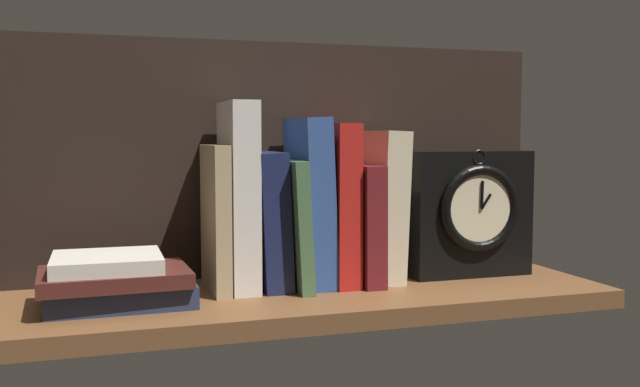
% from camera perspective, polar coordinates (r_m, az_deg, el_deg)
% --- Properties ---
extents(ground_plane, '(0.83, 0.27, 0.03)m').
position_cam_1_polar(ground_plane, '(1.00, -0.89, -8.43)').
color(ground_plane, brown).
extents(back_panel, '(0.83, 0.01, 0.35)m').
position_cam_1_polar(back_panel, '(1.09, -2.89, 2.75)').
color(back_panel, black).
rests_on(back_panel, ground_plane).
extents(book_tan_shortstories, '(0.02, 0.13, 0.20)m').
position_cam_1_polar(book_tan_shortstories, '(0.99, -8.36, -1.95)').
color(book_tan_shortstories, tan).
rests_on(book_tan_shortstories, ground_plane).
extents(book_white_catcher, '(0.04, 0.12, 0.26)m').
position_cam_1_polar(book_white_catcher, '(0.99, -6.54, -0.20)').
color(book_white_catcher, silver).
rests_on(book_white_catcher, ground_plane).
extents(book_navy_bierce, '(0.05, 0.12, 0.19)m').
position_cam_1_polar(book_navy_bierce, '(1.00, -4.23, -2.12)').
color(book_navy_bierce, '#192147').
rests_on(book_navy_bierce, ground_plane).
extents(book_green_romantic, '(0.03, 0.17, 0.18)m').
position_cam_1_polar(book_green_romantic, '(1.01, -2.48, -2.36)').
color(book_green_romantic, '#476B44').
rests_on(book_green_romantic, ground_plane).
extents(book_blue_modern, '(0.05, 0.13, 0.24)m').
position_cam_1_polar(book_blue_modern, '(1.02, -0.81, -0.65)').
color(book_blue_modern, '#2D4C8E').
rests_on(book_blue_modern, ground_plane).
extents(book_red_requiem, '(0.03, 0.14, 0.23)m').
position_cam_1_polar(book_red_requiem, '(1.03, 1.22, -0.81)').
color(book_red_requiem, red).
rests_on(book_red_requiem, ground_plane).
extents(book_maroon_dawkins, '(0.03, 0.15, 0.17)m').
position_cam_1_polar(book_maroon_dawkins, '(1.04, 3.04, -2.36)').
color(book_maroon_dawkins, maroon).
rests_on(book_maroon_dawkins, ground_plane).
extents(book_cream_twain, '(0.05, 0.12, 0.22)m').
position_cam_1_polar(book_cream_twain, '(1.06, 4.91, -0.97)').
color(book_cream_twain, beige).
rests_on(book_cream_twain, ground_plane).
extents(framed_clock, '(0.19, 0.08, 0.19)m').
position_cam_1_polar(framed_clock, '(1.11, 11.82, -1.50)').
color(framed_clock, black).
rests_on(framed_clock, ground_plane).
extents(book_stack_side, '(0.19, 0.13, 0.07)m').
position_cam_1_polar(book_stack_side, '(0.93, -16.02, -6.76)').
color(book_stack_side, '#232D4C').
rests_on(book_stack_side, ground_plane).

